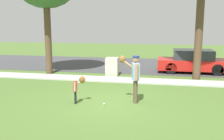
% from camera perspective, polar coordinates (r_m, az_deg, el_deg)
% --- Properties ---
extents(ground_plane, '(48.00, 48.00, 0.00)m').
position_cam_1_polar(ground_plane, '(12.78, 2.96, -2.47)').
color(ground_plane, '#4C6B2D').
extents(sidewalk_strip, '(36.00, 1.20, 0.06)m').
position_cam_1_polar(sidewalk_strip, '(12.87, 3.03, -2.25)').
color(sidewalk_strip, '#B2B2AD').
rests_on(sidewalk_strip, ground).
extents(road_surface, '(36.00, 6.80, 0.02)m').
position_cam_1_polar(road_surface, '(17.75, 5.33, 1.14)').
color(road_surface, '#424244').
rests_on(road_surface, ground).
extents(person_adult, '(0.79, 0.59, 1.71)m').
position_cam_1_polar(person_adult, '(9.13, 5.06, -0.81)').
color(person_adult, brown).
rests_on(person_adult, ground).
extents(person_child, '(0.42, 0.45, 0.97)m').
position_cam_1_polar(person_child, '(9.19, -7.73, -3.54)').
color(person_child, black).
rests_on(person_child, ground).
extents(baseball, '(0.07, 0.07, 0.07)m').
position_cam_1_polar(baseball, '(9.06, -1.81, -7.62)').
color(baseball, white).
rests_on(baseball, ground).
extents(utility_cabinet, '(0.68, 0.60, 1.00)m').
position_cam_1_polar(utility_cabinet, '(14.05, 0.05, 0.78)').
color(utility_cabinet, beige).
rests_on(utility_cabinet, ground).
extents(parked_hatchback_red, '(4.00, 1.75, 1.33)m').
position_cam_1_polar(parked_hatchback_red, '(15.60, 17.63, 1.85)').
color(parked_hatchback_red, red).
rests_on(parked_hatchback_red, road_surface).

